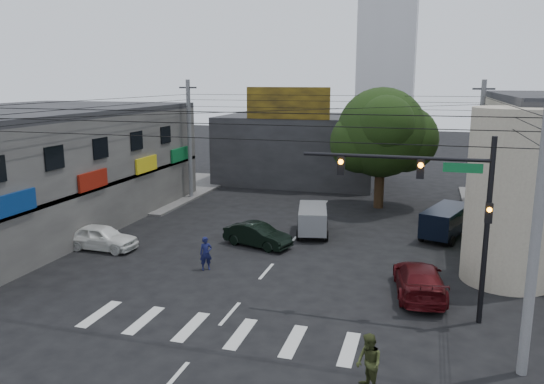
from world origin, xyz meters
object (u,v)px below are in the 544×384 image
at_px(street_tree, 381,133).
at_px(silver_minivan, 313,221).
at_px(dark_sedan, 257,235).
at_px(white_compact, 102,237).
at_px(pedestrian_olive, 369,363).
at_px(utility_pole_near_right, 536,235).
at_px(maroon_sedan, 419,279).
at_px(utility_pole_far_left, 190,140).
at_px(traffic_gantry, 442,198).
at_px(traffic_officer, 206,253).
at_px(utility_pole_far_right, 479,150).
at_px(navy_van, 446,223).

xyz_separation_m(street_tree, silver_minivan, (-3.19, -8.12, -4.63)).
bearing_deg(street_tree, dark_sedan, -116.61).
bearing_deg(white_compact, street_tree, -42.79).
bearing_deg(dark_sedan, pedestrian_olive, -131.63).
distance_m(utility_pole_near_right, maroon_sedan, 7.60).
xyz_separation_m(dark_sedan, maroon_sedan, (8.86, -4.57, 0.06)).
bearing_deg(utility_pole_far_left, white_compact, -86.66).
bearing_deg(pedestrian_olive, street_tree, 149.00).
relative_size(traffic_gantry, traffic_officer, 4.32).
bearing_deg(street_tree, utility_pole_far_right, -8.75).
height_order(street_tree, maroon_sedan, street_tree).
distance_m(utility_pole_far_right, traffic_officer, 20.18).
xyz_separation_m(utility_pole_far_right, white_compact, (-20.23, -13.24, -3.91)).
bearing_deg(utility_pole_far_right, utility_pole_near_right, -90.00).
bearing_deg(utility_pole_far_left, silver_minivan, -32.19).
bearing_deg(pedestrian_olive, utility_pole_near_right, 81.41).
height_order(utility_pole_near_right, navy_van, utility_pole_near_right).
bearing_deg(traffic_gantry, utility_pole_near_right, -52.58).
relative_size(navy_van, pedestrian_olive, 2.67).
bearing_deg(utility_pole_far_left, street_tree, 3.95).
bearing_deg(maroon_sedan, pedestrian_olive, 73.07).
bearing_deg(traffic_officer, utility_pole_far_right, 14.37).
height_order(utility_pole_near_right, traffic_officer, utility_pole_near_right).
distance_m(utility_pole_far_right, silver_minivan, 12.60).
bearing_deg(utility_pole_far_right, silver_minivan, -143.68).
xyz_separation_m(dark_sedan, traffic_officer, (-1.27, -4.30, 0.18)).
bearing_deg(traffic_gantry, silver_minivan, 125.36).
xyz_separation_m(navy_van, pedestrian_olive, (-2.60, -17.29, 0.00)).
xyz_separation_m(utility_pole_far_right, maroon_sedan, (-3.30, -14.87, -3.89)).
xyz_separation_m(white_compact, pedestrian_olive, (15.63, -9.60, 0.21)).
xyz_separation_m(dark_sedan, silver_minivan, (2.47, 3.17, 0.19)).
distance_m(traffic_gantry, dark_sedan, 12.35).
xyz_separation_m(maroon_sedan, pedestrian_olive, (-1.30, -7.98, 0.19)).
bearing_deg(pedestrian_olive, navy_van, 135.89).
height_order(utility_pole_near_right, maroon_sedan, utility_pole_near_right).
xyz_separation_m(silver_minivan, traffic_officer, (-3.74, -7.47, -0.01)).
bearing_deg(dark_sedan, street_tree, -9.29).
height_order(maroon_sedan, silver_minivan, silver_minivan).
distance_m(utility_pole_far_left, navy_van, 20.14).
distance_m(silver_minivan, pedestrian_olive, 16.52).
distance_m(utility_pole_far_left, maroon_sedan, 23.44).
distance_m(street_tree, utility_pole_far_left, 14.56).
distance_m(street_tree, white_compact, 20.35).
bearing_deg(utility_pole_near_right, white_compact, 160.26).
bearing_deg(utility_pole_far_left, traffic_officer, -62.56).
bearing_deg(silver_minivan, white_compact, 108.35).
relative_size(street_tree, traffic_gantry, 1.21).
bearing_deg(utility_pole_near_right, street_tree, 106.82).
xyz_separation_m(utility_pole_far_right, silver_minivan, (-9.69, -7.12, -3.76)).
height_order(street_tree, pedestrian_olive, street_tree).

